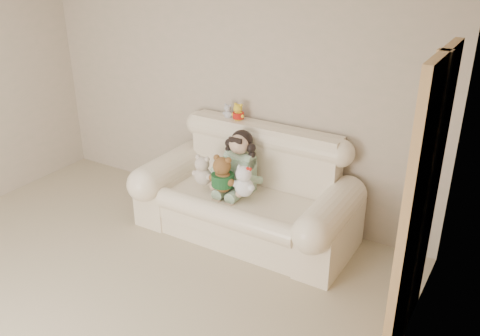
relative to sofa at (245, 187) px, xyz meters
name	(u,v)px	position (x,y,z in m)	size (l,w,h in m)	color
floor	(47,336)	(-0.52, -2.00, -0.52)	(5.00, 5.00, 0.00)	tan
wall_back	(227,86)	(-0.52, 0.50, 0.78)	(4.50, 4.50, 0.00)	tan
wall_right	(356,294)	(1.73, -2.00, 0.78)	(5.00, 5.00, 0.00)	tan
sofa	(245,187)	(0.00, 0.00, 0.00)	(2.10, 0.95, 1.03)	#FFE6CD
door_panel	(420,208)	(1.70, -0.60, 0.54)	(0.06, 0.90, 2.10)	tan
seated_child	(240,161)	(-0.11, 0.08, 0.21)	(0.37, 0.45, 0.62)	#377B40
brown_teddy	(223,171)	(-0.15, -0.16, 0.20)	(0.27, 0.21, 0.42)	brown
white_cat	(244,178)	(0.07, -0.14, 0.17)	(0.23, 0.18, 0.37)	white
cream_teddy	(203,168)	(-0.39, -0.14, 0.16)	(0.23, 0.17, 0.35)	beige
yellow_mini_bear	(238,111)	(-0.30, 0.36, 0.60)	(0.14, 0.11, 0.22)	gold
grey_mini_plush	(228,110)	(-0.42, 0.37, 0.59)	(0.12, 0.09, 0.18)	silver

